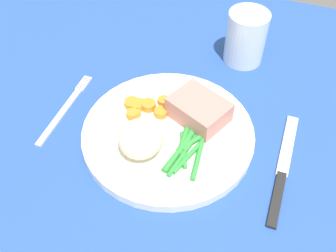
# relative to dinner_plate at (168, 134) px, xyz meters

# --- Properties ---
(dining_table) EXTENTS (1.20, 0.90, 0.02)m
(dining_table) POSITION_rel_dinner_plate_xyz_m (0.03, 0.01, -0.02)
(dining_table) COLOR #234793
(dining_table) RESTS_ON ground
(dinner_plate) EXTENTS (0.26, 0.26, 0.02)m
(dinner_plate) POSITION_rel_dinner_plate_xyz_m (0.00, 0.00, 0.00)
(dinner_plate) COLOR white
(dinner_plate) RESTS_ON dining_table
(meat_portion) EXTENTS (0.10, 0.09, 0.04)m
(meat_portion) POSITION_rel_dinner_plate_xyz_m (0.04, 0.04, 0.03)
(meat_portion) COLOR #B2756B
(meat_portion) RESTS_ON dinner_plate
(mashed_potatoes) EXTENTS (0.06, 0.07, 0.05)m
(mashed_potatoes) POSITION_rel_dinner_plate_xyz_m (-0.02, -0.05, 0.03)
(mashed_potatoes) COLOR beige
(mashed_potatoes) RESTS_ON dinner_plate
(carrot_slices) EXTENTS (0.07, 0.07, 0.01)m
(carrot_slices) POSITION_rel_dinner_plate_xyz_m (-0.05, 0.03, 0.01)
(carrot_slices) COLOR orange
(carrot_slices) RESTS_ON dinner_plate
(green_beans) EXTENTS (0.05, 0.10, 0.01)m
(green_beans) POSITION_rel_dinner_plate_xyz_m (0.04, -0.03, 0.01)
(green_beans) COLOR #2D8C38
(green_beans) RESTS_ON dinner_plate
(fork) EXTENTS (0.01, 0.17, 0.00)m
(fork) POSITION_rel_dinner_plate_xyz_m (-0.18, -0.00, -0.01)
(fork) COLOR silver
(fork) RESTS_ON dining_table
(knife) EXTENTS (0.02, 0.20, 0.01)m
(knife) POSITION_rel_dinner_plate_xyz_m (0.18, -0.00, -0.01)
(knife) COLOR black
(knife) RESTS_ON dining_table
(water_glass) EXTENTS (0.07, 0.07, 0.10)m
(water_glass) POSITION_rel_dinner_plate_xyz_m (0.07, 0.23, 0.03)
(water_glass) COLOR silver
(water_glass) RESTS_ON dining_table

